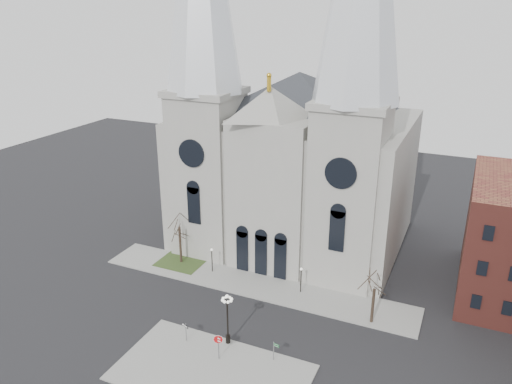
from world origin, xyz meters
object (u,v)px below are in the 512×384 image
at_px(street_name_sign, 274,349).
at_px(one_way_sign, 186,329).
at_px(stop_sign, 218,342).
at_px(globe_lamp, 227,313).

bearing_deg(street_name_sign, one_way_sign, -165.07).
distance_m(stop_sign, street_name_sign, 5.42).
distance_m(stop_sign, one_way_sign, 4.49).
bearing_deg(globe_lamp, one_way_sign, -159.96).
distance_m(globe_lamp, one_way_sign, 4.79).
bearing_deg(globe_lamp, stop_sign, -83.12).
bearing_deg(one_way_sign, globe_lamp, 43.61).
xyz_separation_m(stop_sign, one_way_sign, (-4.33, 1.07, -0.53)).
height_order(globe_lamp, one_way_sign, globe_lamp).
relative_size(stop_sign, globe_lamp, 0.49).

